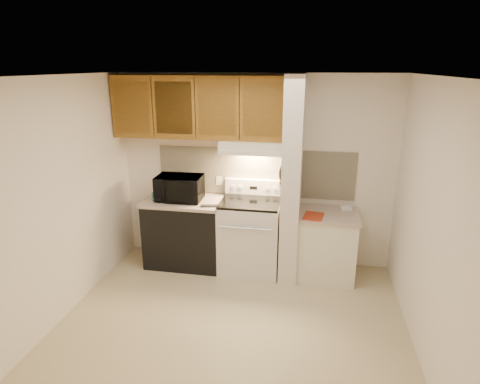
# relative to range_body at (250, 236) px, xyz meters

# --- Properties ---
(floor) EXTENTS (3.60, 3.60, 0.00)m
(floor) POSITION_rel_range_body_xyz_m (0.00, -1.16, -0.46)
(floor) COLOR #C7B88C
(floor) RESTS_ON ground
(ceiling) EXTENTS (3.60, 3.60, 0.00)m
(ceiling) POSITION_rel_range_body_xyz_m (0.00, -1.16, 2.04)
(ceiling) COLOR white
(ceiling) RESTS_ON wall_back
(wall_back) EXTENTS (3.60, 2.50, 0.02)m
(wall_back) POSITION_rel_range_body_xyz_m (0.00, 0.34, 0.79)
(wall_back) COLOR white
(wall_back) RESTS_ON floor
(wall_left) EXTENTS (0.02, 3.00, 2.50)m
(wall_left) POSITION_rel_range_body_xyz_m (-1.80, -1.16, 0.79)
(wall_left) COLOR white
(wall_left) RESTS_ON floor
(wall_right) EXTENTS (0.02, 3.00, 2.50)m
(wall_right) POSITION_rel_range_body_xyz_m (1.80, -1.16, 0.79)
(wall_right) COLOR white
(wall_right) RESTS_ON floor
(backsplash) EXTENTS (2.60, 0.02, 0.63)m
(backsplash) POSITION_rel_range_body_xyz_m (0.00, 0.33, 0.78)
(backsplash) COLOR beige
(backsplash) RESTS_ON wall_back
(range_body) EXTENTS (0.76, 0.65, 0.92)m
(range_body) POSITION_rel_range_body_xyz_m (0.00, 0.00, 0.00)
(range_body) COLOR silver
(range_body) RESTS_ON floor
(oven_window) EXTENTS (0.50, 0.01, 0.30)m
(oven_window) POSITION_rel_range_body_xyz_m (0.00, -0.32, 0.04)
(oven_window) COLOR black
(oven_window) RESTS_ON range_body
(oven_handle) EXTENTS (0.65, 0.02, 0.02)m
(oven_handle) POSITION_rel_range_body_xyz_m (0.00, -0.35, 0.26)
(oven_handle) COLOR silver
(oven_handle) RESTS_ON range_body
(cooktop) EXTENTS (0.74, 0.64, 0.03)m
(cooktop) POSITION_rel_range_body_xyz_m (0.00, 0.00, 0.48)
(cooktop) COLOR black
(cooktop) RESTS_ON range_body
(range_backguard) EXTENTS (0.76, 0.08, 0.20)m
(range_backguard) POSITION_rel_range_body_xyz_m (0.00, 0.28, 0.59)
(range_backguard) COLOR silver
(range_backguard) RESTS_ON range_body
(range_display) EXTENTS (0.10, 0.01, 0.04)m
(range_display) POSITION_rel_range_body_xyz_m (0.00, 0.24, 0.59)
(range_display) COLOR black
(range_display) RESTS_ON range_backguard
(range_knob_left_outer) EXTENTS (0.05, 0.02, 0.05)m
(range_knob_left_outer) POSITION_rel_range_body_xyz_m (-0.28, 0.24, 0.59)
(range_knob_left_outer) COLOR silver
(range_knob_left_outer) RESTS_ON range_backguard
(range_knob_left_inner) EXTENTS (0.05, 0.02, 0.05)m
(range_knob_left_inner) POSITION_rel_range_body_xyz_m (-0.18, 0.24, 0.59)
(range_knob_left_inner) COLOR silver
(range_knob_left_inner) RESTS_ON range_backguard
(range_knob_right_inner) EXTENTS (0.05, 0.02, 0.05)m
(range_knob_right_inner) POSITION_rel_range_body_xyz_m (0.18, 0.24, 0.59)
(range_knob_right_inner) COLOR silver
(range_knob_right_inner) RESTS_ON range_backguard
(range_knob_right_outer) EXTENTS (0.05, 0.02, 0.05)m
(range_knob_right_outer) POSITION_rel_range_body_xyz_m (0.28, 0.24, 0.59)
(range_knob_right_outer) COLOR silver
(range_knob_right_outer) RESTS_ON range_backguard
(dishwasher_front) EXTENTS (1.00, 0.63, 0.87)m
(dishwasher_front) POSITION_rel_range_body_xyz_m (-0.88, 0.01, -0.03)
(dishwasher_front) COLOR black
(dishwasher_front) RESTS_ON floor
(left_countertop) EXTENTS (1.04, 0.67, 0.04)m
(left_countertop) POSITION_rel_range_body_xyz_m (-0.88, 0.01, 0.43)
(left_countertop) COLOR #BBA492
(left_countertop) RESTS_ON dishwasher_front
(spoon_rest) EXTENTS (0.24, 0.12, 0.02)m
(spoon_rest) POSITION_rel_range_body_xyz_m (-0.48, -0.19, 0.46)
(spoon_rest) COLOR black
(spoon_rest) RESTS_ON left_countertop
(teal_jar) EXTENTS (0.12, 0.12, 0.11)m
(teal_jar) POSITION_rel_range_body_xyz_m (-1.23, -0.09, 0.50)
(teal_jar) COLOR #267168
(teal_jar) RESTS_ON left_countertop
(outlet) EXTENTS (0.08, 0.01, 0.12)m
(outlet) POSITION_rel_range_body_xyz_m (-0.48, 0.32, 0.64)
(outlet) COLOR #EBE7CD
(outlet) RESTS_ON backsplash
(microwave) EXTENTS (0.59, 0.41, 0.32)m
(microwave) POSITION_rel_range_body_xyz_m (-0.93, -0.01, 0.61)
(microwave) COLOR black
(microwave) RESTS_ON left_countertop
(partition_pillar) EXTENTS (0.22, 0.70, 2.50)m
(partition_pillar) POSITION_rel_range_body_xyz_m (0.51, -0.01, 0.79)
(partition_pillar) COLOR silver
(partition_pillar) RESTS_ON floor
(pillar_trim) EXTENTS (0.01, 0.70, 0.04)m
(pillar_trim) POSITION_rel_range_body_xyz_m (0.39, -0.01, 0.84)
(pillar_trim) COLOR brown
(pillar_trim) RESTS_ON partition_pillar
(knife_strip) EXTENTS (0.02, 0.42, 0.04)m
(knife_strip) POSITION_rel_range_body_xyz_m (0.39, -0.06, 0.86)
(knife_strip) COLOR black
(knife_strip) RESTS_ON partition_pillar
(knife_blade_a) EXTENTS (0.01, 0.03, 0.16)m
(knife_blade_a) POSITION_rel_range_body_xyz_m (0.38, -0.20, 0.76)
(knife_blade_a) COLOR silver
(knife_blade_a) RESTS_ON knife_strip
(knife_handle_a) EXTENTS (0.02, 0.02, 0.10)m
(knife_handle_a) POSITION_rel_range_body_xyz_m (0.38, -0.20, 0.91)
(knife_handle_a) COLOR black
(knife_handle_a) RESTS_ON knife_strip
(knife_blade_b) EXTENTS (0.01, 0.04, 0.18)m
(knife_blade_b) POSITION_rel_range_body_xyz_m (0.38, -0.14, 0.75)
(knife_blade_b) COLOR silver
(knife_blade_b) RESTS_ON knife_strip
(knife_handle_b) EXTENTS (0.02, 0.02, 0.10)m
(knife_handle_b) POSITION_rel_range_body_xyz_m (0.38, -0.12, 0.91)
(knife_handle_b) COLOR black
(knife_handle_b) RESTS_ON knife_strip
(knife_blade_c) EXTENTS (0.01, 0.04, 0.20)m
(knife_blade_c) POSITION_rel_range_body_xyz_m (0.38, -0.05, 0.74)
(knife_blade_c) COLOR silver
(knife_blade_c) RESTS_ON knife_strip
(knife_handle_c) EXTENTS (0.02, 0.02, 0.10)m
(knife_handle_c) POSITION_rel_range_body_xyz_m (0.38, -0.07, 0.91)
(knife_handle_c) COLOR black
(knife_handle_c) RESTS_ON knife_strip
(knife_blade_d) EXTENTS (0.01, 0.04, 0.16)m
(knife_blade_d) POSITION_rel_range_body_xyz_m (0.38, 0.03, 0.76)
(knife_blade_d) COLOR silver
(knife_blade_d) RESTS_ON knife_strip
(knife_handle_d) EXTENTS (0.02, 0.02, 0.10)m
(knife_handle_d) POSITION_rel_range_body_xyz_m (0.38, 0.01, 0.91)
(knife_handle_d) COLOR black
(knife_handle_d) RESTS_ON knife_strip
(knife_blade_e) EXTENTS (0.01, 0.04, 0.18)m
(knife_blade_e) POSITION_rel_range_body_xyz_m (0.38, 0.10, 0.75)
(knife_blade_e) COLOR silver
(knife_blade_e) RESTS_ON knife_strip
(knife_handle_e) EXTENTS (0.02, 0.02, 0.10)m
(knife_handle_e) POSITION_rel_range_body_xyz_m (0.38, 0.12, 0.91)
(knife_handle_e) COLOR black
(knife_handle_e) RESTS_ON knife_strip
(oven_mitt) EXTENTS (0.03, 0.09, 0.23)m
(oven_mitt) POSITION_rel_range_body_xyz_m (0.38, 0.17, 0.68)
(oven_mitt) COLOR slate
(oven_mitt) RESTS_ON partition_pillar
(right_cab_base) EXTENTS (0.70, 0.60, 0.81)m
(right_cab_base) POSITION_rel_range_body_xyz_m (0.97, -0.01, -0.06)
(right_cab_base) COLOR #EBE7CD
(right_cab_base) RESTS_ON floor
(right_countertop) EXTENTS (0.74, 0.64, 0.04)m
(right_countertop) POSITION_rel_range_body_xyz_m (0.97, -0.01, 0.37)
(right_countertop) COLOR #BBA492
(right_countertop) RESTS_ON right_cab_base
(red_folder) EXTENTS (0.27, 0.34, 0.01)m
(red_folder) POSITION_rel_range_body_xyz_m (0.79, -0.16, 0.40)
(red_folder) COLOR #A63017
(red_folder) RESTS_ON right_countertop
(white_box) EXTENTS (0.16, 0.13, 0.04)m
(white_box) POSITION_rel_range_body_xyz_m (1.19, 0.17, 0.41)
(white_box) COLOR white
(white_box) RESTS_ON right_countertop
(range_hood) EXTENTS (0.78, 0.44, 0.15)m
(range_hood) POSITION_rel_range_body_xyz_m (0.00, 0.12, 1.17)
(range_hood) COLOR #EBE7CD
(range_hood) RESTS_ON upper_cabinets
(hood_lip) EXTENTS (0.78, 0.04, 0.06)m
(hood_lip) POSITION_rel_range_body_xyz_m (0.00, -0.08, 1.12)
(hood_lip) COLOR #EBE7CD
(hood_lip) RESTS_ON range_hood
(upper_cabinets) EXTENTS (2.18, 0.33, 0.77)m
(upper_cabinets) POSITION_rel_range_body_xyz_m (-0.69, 0.17, 1.62)
(upper_cabinets) COLOR brown
(upper_cabinets) RESTS_ON wall_back
(cab_door_a) EXTENTS (0.46, 0.01, 0.63)m
(cab_door_a) POSITION_rel_range_body_xyz_m (-1.51, 0.01, 1.62)
(cab_door_a) COLOR brown
(cab_door_a) RESTS_ON upper_cabinets
(cab_gap_a) EXTENTS (0.01, 0.01, 0.73)m
(cab_gap_a) POSITION_rel_range_body_xyz_m (-1.23, 0.01, 1.62)
(cab_gap_a) COLOR black
(cab_gap_a) RESTS_ON upper_cabinets
(cab_door_b) EXTENTS (0.46, 0.01, 0.63)m
(cab_door_b) POSITION_rel_range_body_xyz_m (-0.96, 0.01, 1.62)
(cab_door_b) COLOR brown
(cab_door_b) RESTS_ON upper_cabinets
(cab_gap_b) EXTENTS (0.01, 0.01, 0.73)m
(cab_gap_b) POSITION_rel_range_body_xyz_m (-0.69, 0.01, 1.62)
(cab_gap_b) COLOR black
(cab_gap_b) RESTS_ON upper_cabinets
(cab_door_c) EXTENTS (0.46, 0.01, 0.63)m
(cab_door_c) POSITION_rel_range_body_xyz_m (-0.42, 0.01, 1.62)
(cab_door_c) COLOR brown
(cab_door_c) RESTS_ON upper_cabinets
(cab_gap_c) EXTENTS (0.01, 0.01, 0.73)m
(cab_gap_c) POSITION_rel_range_body_xyz_m (-0.14, 0.01, 1.62)
(cab_gap_c) COLOR black
(cab_gap_c) RESTS_ON upper_cabinets
(cab_door_d) EXTENTS (0.46, 0.01, 0.63)m
(cab_door_d) POSITION_rel_range_body_xyz_m (0.13, 0.01, 1.62)
(cab_door_d) COLOR brown
(cab_door_d) RESTS_ON upper_cabinets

